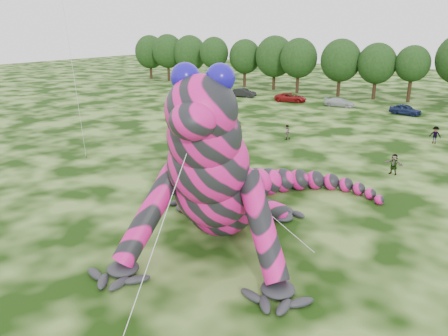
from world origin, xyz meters
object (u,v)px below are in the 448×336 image
tree_2 (190,59)px  car_0 (188,88)px  tree_8 (376,71)px  tree_9 (411,74)px  tree_7 (340,68)px  spectator_1 (287,132)px  spectator_4 (218,103)px  car_2 (291,97)px  tree_1 (168,58)px  spectator_0 (239,129)px  tree_4 (245,63)px  tree_5 (274,63)px  car_3 (340,102)px  spectator_2 (435,135)px  spectator_5 (394,164)px  tree_6 (298,66)px  inflatable_gecko (227,146)px  car_1 (243,93)px  tree_0 (150,57)px  tree_3 (214,61)px  car_4 (405,110)px

tree_2 → car_0: (8.55, -12.03, -4.13)m
tree_8 → tree_9: bearing=3.9°
tree_8 → tree_7: bearing=-178.2°
spectator_1 → spectator_4: 19.23m
tree_9 → car_2: bearing=-147.1°
tree_2 → tree_1: bearing=-172.4°
tree_1 → spectator_0: tree_1 is taller
tree_8 → tree_4: bearing=176.1°
tree_5 → car_3: bearing=-33.7°
car_3 → spectator_2: 21.81m
tree_2 → car_0: size_ratio=2.38×
tree_4 → spectator_5: (37.13, -39.16, -3.69)m
car_0 → spectator_5: 49.99m
car_2 → tree_1: bearing=60.9°
tree_2 → tree_6: tree_2 is taller
inflatable_gecko → car_1: 50.17m
tree_5 → spectator_2: tree_5 is taller
tree_1 → tree_7: bearing=-1.9°
car_0 → spectator_5: bearing=-126.3°
car_0 → tree_4: bearing=-25.3°
tree_5 → tree_8: size_ratio=1.10×
car_1 → car_2: car_1 is taller
inflatable_gecko → tree_0: 78.58m
tree_7 → spectator_5: 41.37m
tree_7 → spectator_1: bearing=-80.2°
inflatable_gecko → spectator_0: (-11.04, 19.53, -4.17)m
tree_5 → spectator_4: 23.02m
tree_2 → car_0: 15.33m
tree_0 → tree_3: bearing=-6.6°
tree_8 → car_1: bearing=-153.7°
tree_7 → car_2: 11.21m
tree_0 → car_3: bearing=-13.8°
tree_6 → spectator_1: (12.94, -31.54, -3.95)m
inflatable_gecko → tree_3: size_ratio=2.11×
inflatable_gecko → tree_7: inflatable_gecko is taller
spectator_5 → spectator_4: 32.46m
tree_0 → spectator_4: tree_0 is taller
spectator_0 → car_3: bearing=83.0°
tree_3 → tree_5: tree_5 is taller
spectator_0 → spectator_5: bearing=-13.5°
tree_3 → car_1: size_ratio=2.15×
tree_5 → tree_8: 18.97m
tree_5 → tree_6: bearing=-17.5°
car_4 → spectator_5: size_ratio=2.44×
car_2 → spectator_4: bearing=140.3°
tree_1 → spectator_4: tree_1 is taller
tree_7 → spectator_0: (0.51, -33.14, -3.93)m
tree_4 → car_1: (6.33, -11.16, -3.80)m
tree_7 → spectator_5: bearing=-64.8°
tree_2 → spectator_1: tree_2 is taller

